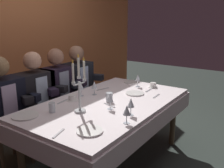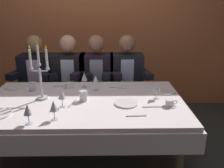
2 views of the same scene
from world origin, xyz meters
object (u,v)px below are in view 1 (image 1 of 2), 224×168
object	(u,v)px
dining_table	(108,112)
dinner_plate_0	(135,93)
seated_diner_0	(3,104)
seated_diner_3	(77,81)
dinner_plate_2	(25,116)
wine_glass_4	(138,78)
wine_glass_3	(81,86)
water_tumbler_1	(52,107)
dinner_plate_3	(90,131)
water_tumbler_0	(109,97)
seated_diner_2	(57,87)
seated_diner_1	(35,94)
candelabra	(79,89)
wine_glass_1	(94,85)
dinner_plate_1	(131,82)
coffee_cup_0	(72,98)
coffee_cup_1	(153,85)
wine_glass_2	(131,103)
wine_glass_0	(127,111)
wine_glass_5	(110,98)

from	to	relation	value
dining_table	dinner_plate_0	distance (m)	0.43
seated_diner_0	seated_diner_3	bearing A→B (deg)	0.00
dinner_plate_2	wine_glass_4	distance (m)	1.52
seated_diner_0	wine_glass_3	bearing A→B (deg)	-38.19
water_tumbler_1	dinner_plate_0	bearing A→B (deg)	-20.49
dining_table	dinner_plate_3	size ratio (longest dim) A/B	9.06
dinner_plate_0	water_tumbler_0	xyz separation A→B (m)	(-0.40, 0.09, 0.04)
wine_glass_4	seated_diner_2	distance (m)	1.06
water_tumbler_0	seated_diner_1	size ratio (longest dim) A/B	0.08
candelabra	wine_glass_1	size ratio (longest dim) A/B	3.39
seated_diner_3	dinner_plate_1	bearing A→B (deg)	-62.35
wine_glass_3	seated_diner_3	xyz separation A→B (m)	(0.50, 0.52, -0.12)
seated_diner_1	dinner_plate_1	bearing A→B (deg)	-31.90
dinner_plate_2	coffee_cup_0	xyz separation A→B (m)	(0.58, -0.04, 0.02)
dining_table	water_tumbler_0	world-z (taller)	water_tumbler_0
water_tumbler_0	seated_diner_3	size ratio (longest dim) A/B	0.08
seated_diner_1	wine_glass_3	bearing A→B (deg)	-64.96
dinner_plate_2	coffee_cup_1	bearing A→B (deg)	-18.85
dinner_plate_3	wine_glass_2	distance (m)	0.51
wine_glass_0	coffee_cup_0	xyz separation A→B (m)	(0.18, 0.81, -0.09)
wine_glass_2	wine_glass_4	world-z (taller)	same
candelabra	seated_diner_3	distance (m)	1.24
dinner_plate_2	wine_glass_1	size ratio (longest dim) A/B	1.49
wine_glass_0	wine_glass_3	bearing A→B (deg)	66.99
dinner_plate_2	wine_glass_4	xyz separation A→B (m)	(1.47, -0.36, 0.11)
seated_diner_2	seated_diner_3	xyz separation A→B (m)	(0.38, 0.00, 0.00)
seated_diner_1	seated_diner_2	world-z (taller)	same
wine_glass_3	seated_diner_3	size ratio (longest dim) A/B	0.13
dinner_plate_2	seated_diner_2	xyz separation A→B (m)	(0.86, 0.50, -0.01)
coffee_cup_1	wine_glass_1	bearing A→B (deg)	148.32
seated_diner_2	coffee_cup_1	bearing A→B (deg)	-55.97
dinner_plate_0	coffee_cup_0	distance (m)	0.74
water_tumbler_1	coffee_cup_1	bearing A→B (deg)	-16.78
seated_diner_1	seated_diner_3	distance (m)	0.74
wine_glass_2	dinner_plate_0	bearing A→B (deg)	26.38
dinner_plate_2	seated_diner_1	xyz separation A→B (m)	(0.51, 0.50, -0.01)
wine_glass_2	seated_diner_0	distance (m)	1.38
coffee_cup_0	water_tumbler_1	bearing A→B (deg)	-166.46
dining_table	seated_diner_1	distance (m)	0.93
dinner_plate_1	seated_diner_1	size ratio (longest dim) A/B	0.16
dinner_plate_1	wine_glass_4	world-z (taller)	wine_glass_4
dinner_plate_1	wine_glass_3	xyz separation A→B (m)	(-0.86, 0.16, 0.11)
wine_glass_0	water_tumbler_1	bearing A→B (deg)	104.43
candelabra	dinner_plate_0	world-z (taller)	candelabra
dinner_plate_3	wine_glass_5	bearing A→B (deg)	17.53
dining_table	seated_diner_3	world-z (taller)	seated_diner_3
wine_glass_1	seated_diner_0	world-z (taller)	seated_diner_0
coffee_cup_0	wine_glass_4	bearing A→B (deg)	-19.55
wine_glass_0	water_tumbler_0	xyz separation A→B (m)	(0.38, 0.45, -0.06)
dinner_plate_0	wine_glass_5	world-z (taller)	wine_glass_5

